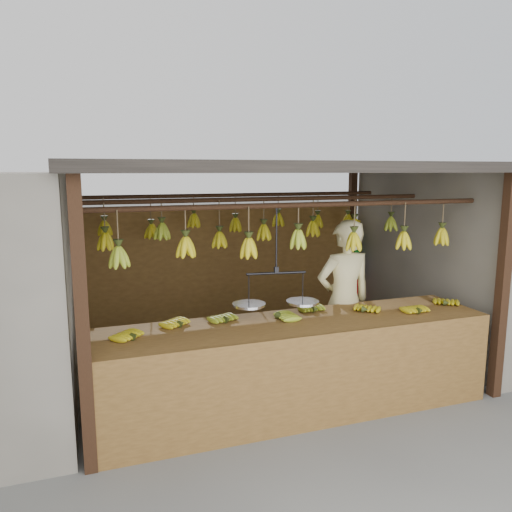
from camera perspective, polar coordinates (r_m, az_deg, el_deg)
name	(u,v)px	position (r m, az deg, el deg)	size (l,w,h in m)	color
ground	(264,367)	(6.10, 0.96, -12.59)	(80.00, 80.00, 0.00)	#5B5B57
stall	(255,200)	(5.96, -0.09, 6.42)	(4.30, 3.30, 2.40)	black
neighbor_right	(507,255)	(7.76, 26.76, 0.05)	(3.00, 3.00, 2.30)	slate
counter	(304,344)	(4.76, 5.49, -9.99)	(3.78, 0.86, 0.96)	brown
hanging_bananas	(264,232)	(5.68, 0.97, 2.77)	(3.61, 2.25, 0.40)	#92A523
balance_scale	(276,299)	(4.77, 2.31, -4.94)	(0.83, 0.39, 0.95)	black
vendor	(344,301)	(5.58, 10.02, -5.12)	(0.66, 0.43, 1.80)	beige
bag_bundles	(352,257)	(7.81, 10.94, -0.12)	(0.08, 0.26, 1.25)	yellow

